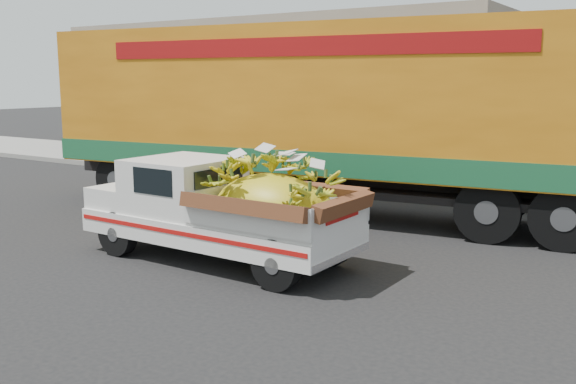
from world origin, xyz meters
The scene contains 6 objects.
ground centered at (0.00, 0.00, 0.00)m, with size 100.00×100.00×0.00m, color black.
curb centered at (0.00, 6.66, 0.07)m, with size 60.00×0.25×0.15m, color gray.
sidewalk centered at (0.00, 8.76, 0.07)m, with size 60.00×4.00×0.14m, color gray.
building_left centered at (-8.00, 14.66, 2.50)m, with size 18.00×6.00×5.00m, color gray.
pickup_truck centered at (0.70, 0.27, 0.83)m, with size 4.42×1.69×1.54m.
semi_trailer centered at (-0.05, 4.21, 2.12)m, with size 12.04×3.92×3.80m.
Camera 1 is at (6.48, -7.17, 2.75)m, focal length 40.00 mm.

